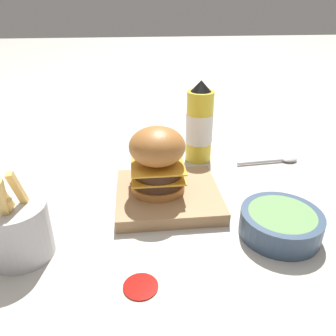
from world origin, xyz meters
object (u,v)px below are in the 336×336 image
at_px(ketchup_bottle, 199,125).
at_px(side_bowl, 280,223).
at_px(fries_basket, 18,229).
at_px(spoon, 280,160).
at_px(serving_board, 168,195).
at_px(burger, 157,159).

xyz_separation_m(ketchup_bottle, side_bowl, (-0.08, 0.31, -0.07)).
bearing_deg(fries_basket, spoon, -153.42).
relative_size(serving_board, spoon, 1.29).
bearing_deg(burger, fries_basket, 30.94).
relative_size(side_bowl, spoon, 0.87).
bearing_deg(ketchup_bottle, fries_basket, 42.32).
relative_size(fries_basket, side_bowl, 1.12).
bearing_deg(burger, serving_board, 159.44).
relative_size(burger, spoon, 0.82).
bearing_deg(fries_basket, side_bowl, -179.51).
bearing_deg(ketchup_bottle, side_bowl, 105.20).
relative_size(fries_basket, spoon, 0.98).
height_order(ketchup_bottle, side_bowl, ketchup_bottle).
height_order(burger, spoon, burger).
distance_m(burger, ketchup_bottle, 0.21).
bearing_deg(burger, spoon, -156.78).
bearing_deg(spoon, fries_basket, -157.72).
bearing_deg(serving_board, ketchup_bottle, -117.65).
xyz_separation_m(serving_board, side_bowl, (-0.18, 0.13, 0.01)).
bearing_deg(serving_board, burger, -20.56).
xyz_separation_m(ketchup_bottle, fries_basket, (0.34, 0.31, -0.04)).
height_order(burger, ketchup_bottle, ketchup_bottle).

